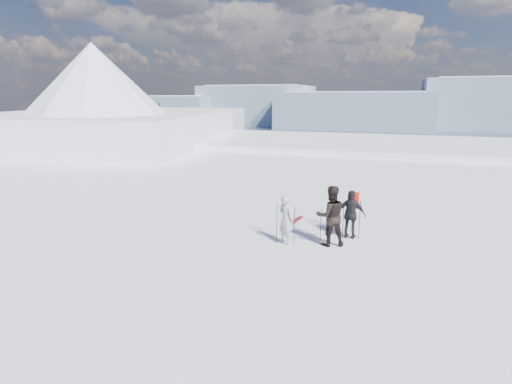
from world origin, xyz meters
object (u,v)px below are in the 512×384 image
(skier_dark, at_px, (331,216))
(skis_loose, at_px, (293,222))
(skier_pack, at_px, (351,215))
(skier_grey, at_px, (286,220))

(skier_dark, height_order, skis_loose, skier_dark)
(skier_dark, relative_size, skis_loose, 1.17)
(skier_pack, distance_m, skis_loose, 2.59)
(skis_loose, bearing_deg, skier_pack, -24.55)
(skis_loose, bearing_deg, skier_grey, -82.68)
(skier_dark, relative_size, skier_pack, 1.19)
(skier_pack, bearing_deg, skis_loose, -18.13)
(skier_grey, height_order, skier_dark, skier_dark)
(skier_dark, distance_m, skier_pack, 1.06)
(skier_pack, height_order, skis_loose, skier_pack)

